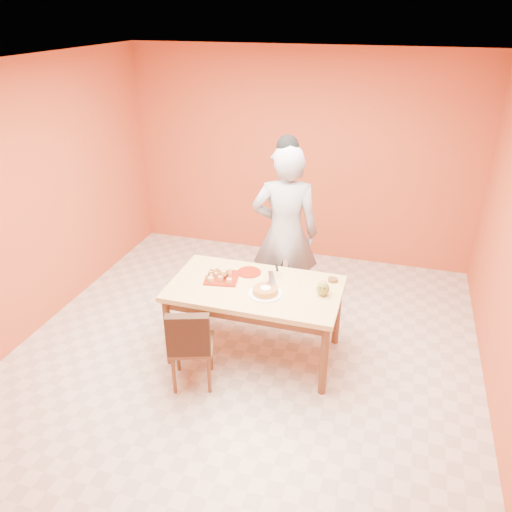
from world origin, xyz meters
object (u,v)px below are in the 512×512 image
(pastry_platter, at_px, (222,278))
(person, at_px, (285,234))
(dining_table, at_px, (255,295))
(egg_ornament, at_px, (323,288))
(checker_tin, at_px, (333,280))
(sponge_cake, at_px, (265,291))
(magenta_glass, at_px, (323,286))
(dining_chair, at_px, (191,343))
(red_dinner_plate, at_px, (249,272))

(pastry_platter, bearing_deg, person, 60.03)
(dining_table, xyz_separation_m, person, (0.09, 0.80, 0.29))
(egg_ornament, bearing_deg, person, 119.92)
(person, xyz_separation_m, egg_ornament, (0.54, -0.78, -0.13))
(person, height_order, checker_tin, person)
(sponge_cake, bearing_deg, magenta_glass, 22.81)
(person, bearing_deg, pastry_platter, 48.15)
(dining_chair, bearing_deg, egg_ornament, 11.56)
(dining_chair, height_order, pastry_platter, dining_chair)
(person, bearing_deg, dining_table, 71.85)
(dining_chair, xyz_separation_m, sponge_cake, (0.55, 0.48, 0.36))
(red_dinner_plate, relative_size, checker_tin, 2.49)
(red_dinner_plate, xyz_separation_m, sponge_cake, (0.26, -0.34, 0.03))
(sponge_cake, relative_size, checker_tin, 2.45)
(magenta_glass, bearing_deg, person, 127.01)
(red_dinner_plate, bearing_deg, dining_table, -60.62)
(person, height_order, pastry_platter, person)
(red_dinner_plate, height_order, sponge_cake, sponge_cake)
(sponge_cake, relative_size, magenta_glass, 2.43)
(pastry_platter, height_order, red_dinner_plate, pastry_platter)
(egg_ornament, relative_size, magenta_glass, 1.54)
(red_dinner_plate, xyz_separation_m, magenta_glass, (0.75, -0.14, 0.04))
(dining_chair, xyz_separation_m, person, (0.51, 1.39, 0.53))
(pastry_platter, relative_size, red_dinner_plate, 1.32)
(person, bearing_deg, checker_tin, 127.95)
(dining_table, distance_m, egg_ornament, 0.65)
(person, height_order, magenta_glass, person)
(egg_ornament, xyz_separation_m, checker_tin, (0.05, 0.29, -0.06))
(dining_table, relative_size, red_dinner_plate, 6.87)
(person, height_order, egg_ornament, person)
(sponge_cake, bearing_deg, dining_chair, -138.80)
(sponge_cake, bearing_deg, egg_ornament, 14.21)
(checker_tin, bearing_deg, pastry_platter, -166.16)
(dining_table, height_order, pastry_platter, pastry_platter)
(pastry_platter, distance_m, sponge_cake, 0.50)
(pastry_platter, relative_size, magenta_glass, 3.28)
(red_dinner_plate, distance_m, sponge_cake, 0.43)
(person, xyz_separation_m, red_dinner_plate, (-0.22, -0.57, -0.19))
(egg_ornament, bearing_deg, pastry_platter, 173.36)
(red_dinner_plate, relative_size, magenta_glass, 2.48)
(egg_ornament, bearing_deg, magenta_glass, 92.85)
(egg_ornament, relative_size, checker_tin, 1.55)
(dining_chair, height_order, sponge_cake, dining_chair)
(dining_table, xyz_separation_m, checker_tin, (0.68, 0.30, 0.11))
(egg_ornament, height_order, magenta_glass, egg_ornament)
(magenta_glass, relative_size, checker_tin, 1.01)
(pastry_platter, bearing_deg, magenta_glass, 2.77)
(dining_table, bearing_deg, pastry_platter, 171.72)
(red_dinner_plate, xyz_separation_m, egg_ornament, (0.76, -0.22, 0.07))
(magenta_glass, bearing_deg, red_dinner_plate, 169.74)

